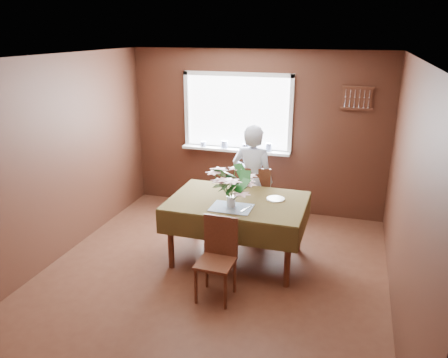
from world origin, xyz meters
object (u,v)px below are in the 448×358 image
(seated_woman, at_px, (252,181))
(flower_bouquet, at_px, (231,183))
(chair_far, at_px, (254,197))
(chair_near, at_px, (218,254))
(dining_table, at_px, (237,207))

(seated_woman, xyz_separation_m, flower_bouquet, (-0.02, -0.99, 0.30))
(seated_woman, bearing_deg, chair_far, -111.88)
(chair_far, height_order, seated_woman, seated_woman)
(flower_bouquet, bearing_deg, chair_near, -87.54)
(chair_far, xyz_separation_m, seated_woman, (-0.02, -0.05, 0.25))
(dining_table, xyz_separation_m, seated_woman, (0.00, 0.76, 0.09))
(flower_bouquet, bearing_deg, dining_table, 85.95)
(chair_near, height_order, seated_woman, seated_woman)
(chair_far, relative_size, chair_near, 1.11)
(dining_table, distance_m, chair_near, 0.84)
(chair_near, xyz_separation_m, seated_woman, (-0.01, 1.57, 0.30))
(chair_far, bearing_deg, seated_woman, 51.82)
(chair_far, bearing_deg, flower_bouquet, 75.39)
(seated_woman, distance_m, flower_bouquet, 1.03)
(chair_far, bearing_deg, chair_near, 77.13)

